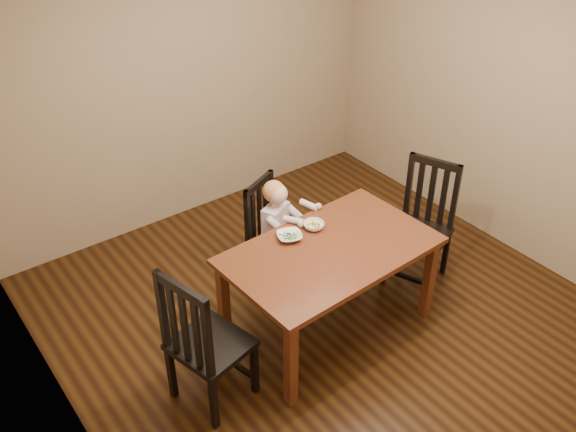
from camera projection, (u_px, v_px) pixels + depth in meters
room at (325, 168)px, 4.52m from camera, size 4.01×4.01×2.71m
dining_table at (330, 258)px, 4.74m from camera, size 1.60×1.00×0.78m
chair_child at (273, 237)px, 5.34m from camera, size 0.55×0.54×0.98m
chair_left at (204, 342)px, 4.23m from camera, size 0.56×0.58×1.12m
chair_right at (422, 225)px, 5.40m from camera, size 0.59×0.60×1.09m
toddler at (278, 225)px, 5.24m from camera, size 0.45×0.49×0.54m
bowl_peas at (290, 236)px, 4.78m from camera, size 0.24×0.24×0.05m
bowl_veg at (314, 226)px, 4.90m from camera, size 0.16×0.16×0.05m
fork at (287, 237)px, 4.74m from camera, size 0.12×0.09×0.05m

